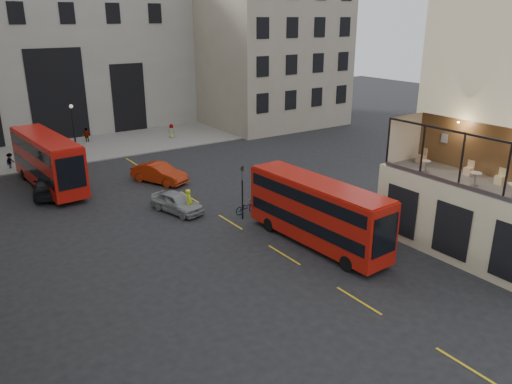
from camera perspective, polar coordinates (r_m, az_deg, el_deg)
ground at (r=26.81m, az=14.69°, el=-10.66°), size 140.00×140.00×0.00m
host_frontage at (r=30.71m, az=23.13°, el=-3.01°), size 3.00×11.00×4.50m
cafe_floor at (r=29.97m, az=23.70°, el=1.06°), size 3.00×10.00×0.10m
gateway at (r=64.16m, az=-23.29°, el=14.55°), size 35.00×10.60×18.00m
building_right at (r=66.73m, az=0.54°, el=17.05°), size 16.60×18.60×20.00m
pavement_far at (r=55.65m, az=-20.85°, el=4.53°), size 40.00×12.00×0.12m
traffic_light_near at (r=33.50m, az=-1.58°, el=0.74°), size 0.16×0.20×3.80m
street_lamp_b at (r=51.33m, az=-20.03°, el=6.15°), size 0.36×0.36×5.33m
bus_near at (r=30.00m, az=6.98°, el=-2.01°), size 2.82×10.20×4.03m
bus_far at (r=43.18m, az=-22.74°, el=3.50°), size 3.30×10.99×4.32m
car_a at (r=35.74m, az=-9.03°, el=-1.16°), size 2.84×4.62×1.47m
car_b at (r=42.37m, az=-11.01°, el=2.13°), size 3.69×5.21×1.63m
car_c at (r=41.94m, az=-22.66°, el=0.67°), size 3.34×5.52×1.50m
bicycle at (r=35.21m, az=-1.17°, el=-1.76°), size 1.65×0.59×0.86m
cyclist at (r=34.87m, az=-7.66°, el=-1.19°), size 0.64×0.81×1.96m
pedestrian_b at (r=50.43m, az=-26.28°, el=3.16°), size 1.08×1.11×1.52m
pedestrian_c at (r=58.03m, az=-18.78°, el=6.13°), size 1.05×0.59×1.68m
pedestrian_d at (r=57.73m, az=-9.63°, el=6.83°), size 0.92×0.98×1.69m
cafe_table_mid at (r=28.98m, az=23.79°, el=1.59°), size 0.60×0.60×0.74m
cafe_table_far at (r=30.63m, az=18.84°, el=3.01°), size 0.53×0.53×0.67m
cafe_chair_b at (r=29.91m, az=26.11°, el=1.30°), size 0.44×0.44×0.86m
cafe_chair_c at (r=30.89m, az=23.12°, el=2.25°), size 0.43×0.43×0.84m
cafe_chair_d at (r=32.46m, az=18.38°, el=3.65°), size 0.54×0.54×0.93m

